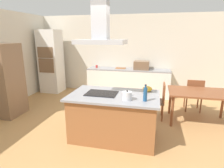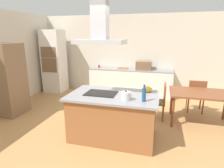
# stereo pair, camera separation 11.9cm
# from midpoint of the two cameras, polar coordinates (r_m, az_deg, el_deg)

# --- Properties ---
(ground) EXTENTS (16.00, 16.00, 0.00)m
(ground) POSITION_cam_midpoint_polar(r_m,az_deg,el_deg) (5.30, 5.17, -7.70)
(ground) COLOR tan
(wall_back) EXTENTS (7.20, 0.10, 2.70)m
(wall_back) POSITION_cam_midpoint_polar(r_m,az_deg,el_deg) (6.67, 8.07, 8.82)
(wall_back) COLOR beige
(wall_back) RESTS_ON ground
(wall_left) EXTENTS (0.10, 8.80, 2.70)m
(wall_left) POSITION_cam_midpoint_polar(r_m,az_deg,el_deg) (6.11, -29.50, 6.57)
(wall_left) COLOR beige
(wall_left) RESTS_ON ground
(kitchen_island) EXTENTS (1.72, 1.05, 0.90)m
(kitchen_island) POSITION_cam_midpoint_polar(r_m,az_deg,el_deg) (3.77, 1.33, -9.71)
(kitchen_island) COLOR #995B33
(kitchen_island) RESTS_ON ground
(cooktop) EXTENTS (0.60, 0.44, 0.01)m
(cooktop) POSITION_cam_midpoint_polar(r_m,az_deg,el_deg) (3.67, -2.42, -2.83)
(cooktop) COLOR black
(cooktop) RESTS_ON kitchen_island
(tea_kettle) EXTENTS (0.22, 0.17, 0.18)m
(tea_kettle) POSITION_cam_midpoint_polar(r_m,az_deg,el_deg) (3.29, 5.30, -3.63)
(tea_kettle) COLOR silver
(tea_kettle) RESTS_ON kitchen_island
(olive_oil_bottle) EXTENTS (0.07, 0.07, 0.30)m
(olive_oil_bottle) POSITION_cam_midpoint_polar(r_m,az_deg,el_deg) (3.26, 10.75, -3.14)
(olive_oil_bottle) COLOR navy
(olive_oil_bottle) RESTS_ON kitchen_island
(mixing_bowl) EXTENTS (0.19, 0.19, 0.11)m
(mixing_bowl) POSITION_cam_midpoint_polar(r_m,az_deg,el_deg) (3.84, 11.54, -1.57)
(mixing_bowl) COLOR gold
(mixing_bowl) RESTS_ON kitchen_island
(back_counter) EXTENTS (2.78, 0.62, 0.90)m
(back_counter) POSITION_cam_midpoint_polar(r_m,az_deg,el_deg) (6.48, 6.12, 0.63)
(back_counter) COLOR white
(back_counter) RESTS_ON ground
(countertop_microwave) EXTENTS (0.50, 0.38, 0.28)m
(countertop_microwave) POSITION_cam_midpoint_polar(r_m,az_deg,el_deg) (6.31, 10.20, 5.58)
(countertop_microwave) COLOR brown
(countertop_microwave) RESTS_ON back_counter
(coffee_mug_red) EXTENTS (0.08, 0.08, 0.09)m
(coffee_mug_red) POSITION_cam_midpoint_polar(r_m,az_deg,el_deg) (6.64, -3.46, 5.39)
(coffee_mug_red) COLOR red
(coffee_mug_red) RESTS_ON back_counter
(cutting_board) EXTENTS (0.34, 0.24, 0.02)m
(cutting_board) POSITION_cam_midpoint_polar(r_m,az_deg,el_deg) (6.48, 3.87, 4.83)
(cutting_board) COLOR #995B33
(cutting_board) RESTS_ON back_counter
(wall_oven_stack) EXTENTS (0.70, 0.66, 2.20)m
(wall_oven_stack) POSITION_cam_midpoint_polar(r_m,az_deg,el_deg) (7.09, -16.77, 6.66)
(wall_oven_stack) COLOR white
(wall_oven_stack) RESTS_ON ground
(refrigerator) EXTENTS (0.80, 0.73, 1.82)m
(refrigerator) POSITION_cam_midpoint_polar(r_m,az_deg,el_deg) (5.48, -29.20, 1.19)
(refrigerator) COLOR brown
(refrigerator) RESTS_ON ground
(dining_table) EXTENTS (1.40, 0.90, 0.75)m
(dining_table) POSITION_cam_midpoint_polar(r_m,az_deg,el_deg) (4.76, 26.30, -3.29)
(dining_table) COLOR brown
(dining_table) RESTS_ON ground
(chair_facing_back_wall) EXTENTS (0.42, 0.42, 0.89)m
(chair_facing_back_wall) POSITION_cam_midpoint_polar(r_m,az_deg,el_deg) (5.43, 24.82, -2.80)
(chair_facing_back_wall) COLOR brown
(chair_facing_back_wall) RESTS_ON ground
(chair_at_left_end) EXTENTS (0.42, 0.42, 0.89)m
(chair_at_left_end) POSITION_cam_midpoint_polar(r_m,az_deg,el_deg) (4.70, 15.08, -4.48)
(chair_at_left_end) COLOR brown
(chair_at_left_end) RESTS_ON ground
(range_hood) EXTENTS (0.90, 0.55, 0.78)m
(range_hood) POSITION_cam_midpoint_polar(r_m,az_deg,el_deg) (3.50, -2.64, 16.19)
(range_hood) COLOR #ADADB2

